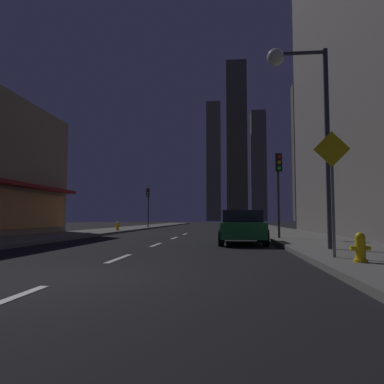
{
  "coord_description": "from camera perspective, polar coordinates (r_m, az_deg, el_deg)",
  "views": [
    {
      "loc": [
        2.98,
        -6.65,
        1.11
      ],
      "look_at": [
        0.0,
        23.82,
        3.33
      ],
      "focal_mm": 33.99,
      "sensor_mm": 36.0,
      "label": 1
    }
  ],
  "objects": [
    {
      "name": "ground_plane",
      "position": [
        38.78,
        1.18,
        -5.86
      ],
      "size": [
        78.0,
        136.0,
        0.1
      ],
      "primitive_type": "cube",
      "color": "black"
    },
    {
      "name": "sidewalk_right",
      "position": [
        38.87,
        11.58,
        -5.59
      ],
      "size": [
        4.0,
        76.0,
        0.15
      ],
      "primitive_type": "cube",
      "color": "#605E59",
      "rests_on": "ground"
    },
    {
      "name": "sidewalk_left",
      "position": [
        39.93,
        -8.93,
        -5.58
      ],
      "size": [
        4.0,
        76.0,
        0.15
      ],
      "primitive_type": "cube",
      "color": "#605E59",
      "rests_on": "ground"
    },
    {
      "name": "lane_marking_center",
      "position": [
        15.38,
        -5.66,
        -8.25
      ],
      "size": [
        0.16,
        23.0,
        0.01
      ],
      "color": "silver",
      "rests_on": "ground"
    },
    {
      "name": "skyscraper_distant_tall",
      "position": [
        151.31,
        3.42,
        4.81
      ],
      "size": [
        5.78,
        6.13,
        49.3
      ],
      "primitive_type": "cube",
      "color": "#625D49",
      "rests_on": "ground"
    },
    {
      "name": "skyscraper_distant_mid",
      "position": [
        162.17,
        7.02,
        7.97
      ],
      "size": [
        8.89,
        8.15,
        70.14
      ],
      "primitive_type": "cube",
      "color": "#4D4939",
      "rests_on": "ground"
    },
    {
      "name": "skyscraper_distant_short",
      "position": [
        141.41,
        10.39,
        3.98
      ],
      "size": [
        5.55,
        7.66,
        41.87
      ],
      "primitive_type": "cube",
      "color": "#615C49",
      "rests_on": "ground"
    },
    {
      "name": "skyscraper_distant_slender",
      "position": [
        159.54,
        16.89,
        5.97
      ],
      "size": [
        7.44,
        5.87,
        57.27
      ],
      "primitive_type": "cube",
      "color": "#65604C",
      "rests_on": "ground"
    },
    {
      "name": "car_parked_near",
      "position": [
        15.98,
        7.85,
        -5.44
      ],
      "size": [
        1.98,
        4.24,
        1.45
      ],
      "color": "#1E722D",
      "rests_on": "ground"
    },
    {
      "name": "car_parked_far",
      "position": [
        35.34,
        6.61,
        -4.72
      ],
      "size": [
        1.98,
        4.24,
        1.45
      ],
      "color": "black",
      "rests_on": "ground"
    },
    {
      "name": "fire_hydrant_yellow_near",
      "position": [
        8.93,
        24.91,
        -7.99
      ],
      "size": [
        0.42,
        0.3,
        0.65
      ],
      "color": "yellow",
      "rests_on": "sidewalk_right"
    },
    {
      "name": "fire_hydrant_far_left",
      "position": [
        30.13,
        -11.61,
        -5.31
      ],
      "size": [
        0.42,
        0.3,
        0.65
      ],
      "color": "gold",
      "rests_on": "sidewalk_left"
    },
    {
      "name": "traffic_light_near_right",
      "position": [
        18.43,
        13.42,
        2.45
      ],
      "size": [
        0.32,
        0.48,
        4.2
      ],
      "color": "#2D2D2D",
      "rests_on": "sidewalk_right"
    },
    {
      "name": "traffic_light_far_left",
      "position": [
        39.21,
        -6.91,
        -1.07
      ],
      "size": [
        0.32,
        0.48,
        4.2
      ],
      "color": "#2D2D2D",
      "rests_on": "sidewalk_left"
    },
    {
      "name": "street_lamp_right",
      "position": [
        12.76,
        16.65,
        14.08
      ],
      "size": [
        1.96,
        0.56,
        6.58
      ],
      "color": "#38383D",
      "rests_on": "sidewalk_right"
    },
    {
      "name": "pedestrian_crossing_sign",
      "position": [
        9.74,
        21.18,
        1.46
      ],
      "size": [
        0.91,
        0.08,
        3.15
      ],
      "color": "slate",
      "rests_on": "sidewalk_right"
    }
  ]
}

